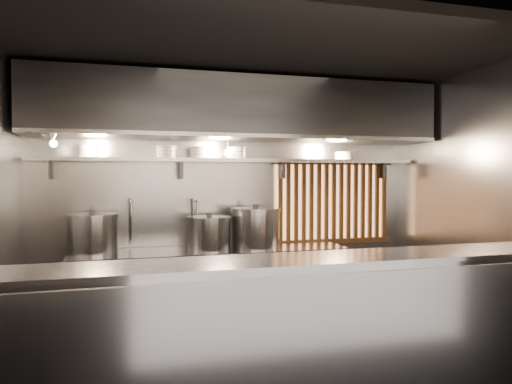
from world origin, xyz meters
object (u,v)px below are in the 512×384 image
stock_pot_mid (209,233)px  stock_pot_right (256,228)px  heat_lamp (50,138)px  pendant_bulb (228,153)px  stock_pot_left (92,234)px

stock_pot_mid → stock_pot_right: 0.54m
heat_lamp → stock_pot_right: 2.31m
pendant_bulb → stock_pot_mid: size_ratio=0.37×
heat_lamp → stock_pot_right: heat_lamp is taller
pendant_bulb → stock_pot_right: size_ratio=0.27×
heat_lamp → pendant_bulb: size_ratio=1.87×
stock_pot_left → stock_pot_mid: bearing=-4.1°
stock_pot_right → pendant_bulb: bearing=164.1°
pendant_bulb → stock_pot_left: bearing=-178.8°
stock_pot_mid → stock_pot_right: size_ratio=0.72×
heat_lamp → pendant_bulb: 1.83m
pendant_bulb → heat_lamp: bearing=-169.0°
pendant_bulb → stock_pot_mid: pendant_bulb is taller
heat_lamp → stock_pot_left: size_ratio=0.53×
stock_pot_right → heat_lamp: bearing=-172.8°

